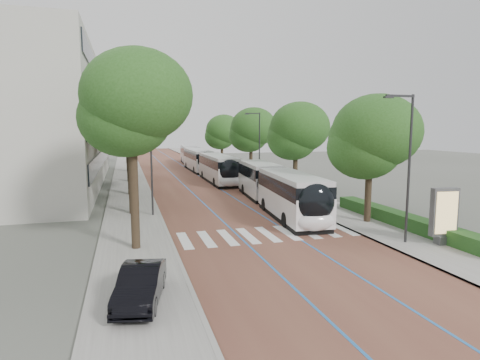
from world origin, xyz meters
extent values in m
plane|color=#51544C|center=(0.00, 0.00, 0.00)|extent=(160.00, 160.00, 0.00)
cube|color=brown|center=(0.00, 40.00, 0.01)|extent=(11.00, 140.00, 0.02)
cube|color=gray|center=(-7.50, 40.00, 0.06)|extent=(4.00, 140.00, 0.12)
cube|color=gray|center=(7.50, 40.00, 0.06)|extent=(4.00, 140.00, 0.12)
cube|color=gray|center=(-5.60, 40.00, 0.06)|extent=(0.20, 140.00, 0.14)
cube|color=gray|center=(5.60, 40.00, 0.06)|extent=(0.20, 140.00, 0.14)
cube|color=silver|center=(-4.80, 1.00, 0.03)|extent=(0.55, 3.60, 0.01)
cube|color=silver|center=(-3.55, 1.00, 0.03)|extent=(0.55, 3.60, 0.01)
cube|color=silver|center=(-2.30, 1.00, 0.03)|extent=(0.55, 3.60, 0.01)
cube|color=silver|center=(-1.05, 1.00, 0.03)|extent=(0.55, 3.60, 0.01)
cube|color=silver|center=(0.20, 1.00, 0.03)|extent=(0.55, 3.60, 0.01)
cube|color=silver|center=(1.45, 1.00, 0.03)|extent=(0.55, 3.60, 0.01)
cube|color=silver|center=(2.70, 1.00, 0.03)|extent=(0.55, 3.60, 0.01)
cube|color=silver|center=(3.95, 1.00, 0.03)|extent=(0.55, 3.60, 0.01)
cube|color=silver|center=(5.20, 1.00, 0.03)|extent=(0.55, 3.60, 0.01)
cube|color=#2264AC|center=(-1.60, 40.00, 0.02)|extent=(0.12, 126.00, 0.01)
cube|color=#2264AC|center=(1.60, 40.00, 0.02)|extent=(0.12, 126.00, 0.01)
cube|color=#9F9D93|center=(-19.50, 28.00, 7.00)|extent=(18.00, 40.00, 14.00)
cube|color=black|center=(-10.45, 28.00, 3.00)|extent=(0.12, 38.00, 1.60)
cube|color=black|center=(-10.45, 28.00, 6.20)|extent=(0.12, 38.00, 1.60)
cube|color=black|center=(-10.45, 28.00, 9.40)|extent=(0.12, 38.00, 1.60)
cube|color=black|center=(-10.45, 28.00, 12.40)|extent=(0.12, 38.00, 1.60)
cube|color=#184519|center=(9.10, 0.00, 0.52)|extent=(1.20, 14.00, 0.80)
cylinder|color=#2B2C2E|center=(6.80, -3.00, 4.12)|extent=(0.14, 0.14, 8.00)
cube|color=#2B2C2E|center=(6.00, -3.00, 8.02)|extent=(1.70, 0.12, 0.12)
cube|color=#2B2C2E|center=(5.30, -3.00, 7.94)|extent=(0.50, 0.20, 0.10)
cylinder|color=#2B2C2E|center=(6.80, 22.00, 4.12)|extent=(0.14, 0.14, 8.00)
cube|color=#2B2C2E|center=(6.00, 22.00, 8.02)|extent=(1.70, 0.12, 0.12)
cube|color=#2B2C2E|center=(5.30, 22.00, 7.94)|extent=(0.50, 0.20, 0.10)
cylinder|color=#2B2C2E|center=(-6.10, 8.00, 4.12)|extent=(0.14, 0.14, 8.00)
cylinder|color=black|center=(-7.50, 0.00, 2.62)|extent=(0.44, 0.44, 5.23)
ellipsoid|color=#224B18|center=(-7.50, 0.00, 7.37)|extent=(5.54, 5.54, 4.71)
cylinder|color=black|center=(-7.50, 9.00, 2.54)|extent=(0.44, 0.44, 5.08)
ellipsoid|color=#224B18|center=(-7.50, 9.00, 7.15)|extent=(6.39, 6.39, 5.43)
cylinder|color=black|center=(-7.50, 18.00, 2.33)|extent=(0.44, 0.44, 4.65)
ellipsoid|color=#224B18|center=(-7.50, 18.00, 6.55)|extent=(6.46, 6.46, 5.49)
cylinder|color=black|center=(-7.50, 28.00, 2.69)|extent=(0.44, 0.44, 5.37)
ellipsoid|color=#224B18|center=(-7.50, 28.00, 7.57)|extent=(5.20, 5.20, 4.42)
cylinder|color=black|center=(-7.50, 40.00, 2.65)|extent=(0.44, 0.44, 5.30)
ellipsoid|color=#224B18|center=(-7.50, 40.00, 7.46)|extent=(6.43, 6.43, 5.47)
cylinder|color=black|center=(-7.50, 55.00, 2.31)|extent=(0.44, 0.44, 4.62)
ellipsoid|color=#224B18|center=(-7.50, 55.00, 6.50)|extent=(5.51, 5.51, 4.68)
cylinder|color=black|center=(7.70, 2.00, 1.97)|extent=(0.44, 0.44, 3.94)
ellipsoid|color=#224B18|center=(7.70, 2.00, 5.55)|extent=(5.77, 5.77, 4.90)
cylinder|color=black|center=(7.70, 14.00, 2.08)|extent=(0.44, 0.44, 4.16)
ellipsoid|color=#224B18|center=(7.70, 14.00, 5.87)|extent=(5.62, 5.62, 4.77)
cylinder|color=black|center=(7.70, 28.00, 2.11)|extent=(0.44, 0.44, 4.21)
ellipsoid|color=#224B18|center=(7.70, 28.00, 5.93)|extent=(5.88, 5.88, 5.00)
cylinder|color=black|center=(7.70, 44.00, 1.97)|extent=(0.44, 0.44, 3.93)
ellipsoid|color=#224B18|center=(7.70, 44.00, 5.54)|extent=(5.94, 5.94, 5.05)
cylinder|color=black|center=(3.69, 9.62, 1.77)|extent=(2.37, 1.10, 2.30)
cube|color=silver|center=(3.23, 4.51, 1.26)|extent=(3.32, 9.54, 1.82)
cube|color=black|center=(3.23, 4.51, 2.40)|extent=(3.34, 9.36, 0.97)
cube|color=#BCBCBE|center=(3.23, 4.51, 3.04)|extent=(3.25, 9.35, 0.31)
cube|color=black|center=(3.23, 4.51, 0.17)|extent=(3.23, 9.17, 0.35)
cube|color=silver|center=(4.07, 13.92, 1.26)|extent=(3.17, 7.93, 1.82)
cube|color=black|center=(4.07, 13.92, 2.40)|extent=(3.20, 7.78, 0.97)
cube|color=#BCBCBE|center=(4.07, 13.92, 3.04)|extent=(3.11, 7.77, 0.31)
cube|color=black|center=(4.07, 13.92, 0.17)|extent=(3.10, 7.62, 0.35)
ellipsoid|color=black|center=(2.84, 0.00, 2.00)|extent=(2.44, 1.30, 2.28)
ellipsoid|color=silver|center=(2.83, -0.05, 0.86)|extent=(2.43, 1.20, 1.14)
cylinder|color=black|center=(1.91, 2.34, 0.50)|extent=(0.39, 1.02, 1.00)
cylinder|color=black|center=(4.16, 2.14, 0.50)|extent=(0.39, 1.02, 1.00)
cylinder|color=black|center=(3.09, 15.69, 0.50)|extent=(0.39, 1.02, 1.00)
cylinder|color=black|center=(5.34, 15.49, 0.50)|extent=(0.39, 1.02, 1.00)
cylinder|color=black|center=(2.38, 7.68, 0.50)|extent=(0.39, 1.02, 1.00)
cylinder|color=black|center=(4.63, 7.48, 0.50)|extent=(0.39, 1.02, 1.00)
cube|color=silver|center=(2.67, 25.06, 1.26)|extent=(2.65, 12.03, 1.82)
cube|color=black|center=(2.67, 25.06, 2.40)|extent=(2.69, 11.79, 0.97)
cube|color=#BCBCBE|center=(2.67, 25.06, 3.04)|extent=(2.60, 11.79, 0.31)
cube|color=black|center=(2.67, 25.06, 0.17)|extent=(2.60, 11.55, 0.35)
ellipsoid|color=black|center=(2.60, 19.21, 2.00)|extent=(2.36, 1.13, 2.28)
ellipsoid|color=silver|center=(2.59, 19.16, 0.86)|extent=(2.36, 1.03, 1.14)
cylinder|color=black|center=(1.49, 21.47, 0.50)|extent=(0.31, 1.00, 1.00)
cylinder|color=black|center=(3.75, 21.44, 0.50)|extent=(0.31, 1.00, 1.00)
cylinder|color=black|center=(1.59, 28.87, 0.50)|extent=(0.31, 1.00, 1.00)
cylinder|color=black|center=(3.85, 28.84, 0.50)|extent=(0.31, 1.00, 1.00)
cube|color=silver|center=(2.68, 38.70, 1.26)|extent=(2.53, 12.01, 1.82)
cube|color=black|center=(2.68, 38.70, 2.40)|extent=(2.57, 11.77, 0.97)
cube|color=#BCBCBE|center=(2.68, 38.70, 3.04)|extent=(2.48, 11.77, 0.31)
cube|color=black|center=(2.68, 38.70, 0.17)|extent=(2.48, 11.53, 0.35)
ellipsoid|color=black|center=(2.69, 32.85, 2.00)|extent=(2.35, 1.11, 2.28)
ellipsoid|color=silver|center=(2.69, 32.80, 0.86)|extent=(2.35, 1.01, 1.14)
cylinder|color=black|center=(1.55, 35.10, 0.50)|extent=(0.30, 1.00, 1.00)
cylinder|color=black|center=(3.81, 35.10, 0.50)|extent=(0.30, 1.00, 1.00)
cylinder|color=black|center=(1.54, 42.49, 0.50)|extent=(0.30, 1.00, 1.00)
cylinder|color=black|center=(3.80, 42.50, 0.50)|extent=(0.30, 1.00, 1.00)
cube|color=silver|center=(3.41, 51.41, 1.26)|extent=(3.33, 12.14, 1.82)
cube|color=black|center=(3.41, 51.41, 2.40)|extent=(3.35, 11.91, 0.97)
cube|color=#BCBCBE|center=(3.41, 51.41, 3.04)|extent=(3.26, 11.90, 0.31)
cube|color=black|center=(3.41, 51.41, 0.17)|extent=(3.24, 11.66, 0.35)
ellipsoid|color=black|center=(3.00, 45.57, 2.00)|extent=(2.42, 1.26, 2.28)
ellipsoid|color=silver|center=(3.00, 45.52, 0.86)|extent=(2.41, 1.16, 1.14)
cylinder|color=black|center=(2.03, 47.89, 0.50)|extent=(0.37, 1.02, 1.00)
cylinder|color=black|center=(4.29, 47.74, 0.50)|extent=(0.37, 1.02, 1.00)
cylinder|color=black|center=(2.55, 55.28, 0.50)|extent=(0.37, 1.02, 1.00)
cylinder|color=black|center=(4.80, 55.12, 0.50)|extent=(0.37, 1.02, 1.00)
cube|color=#59595B|center=(8.48, -3.86, 0.35)|extent=(0.74, 0.64, 0.45)
cube|color=#59595B|center=(8.48, -3.86, 1.88)|extent=(1.51, 0.56, 2.61)
cube|color=#E7C57A|center=(8.45, -4.08, 1.88)|extent=(1.25, 0.16, 2.27)
imported|color=black|center=(-7.52, -6.88, 0.78)|extent=(2.20, 4.23, 1.33)
camera|label=1|loc=(-7.90, -21.11, 6.33)|focal=30.00mm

